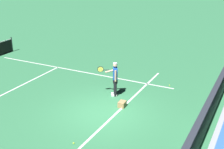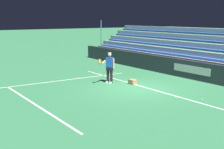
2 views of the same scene
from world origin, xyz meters
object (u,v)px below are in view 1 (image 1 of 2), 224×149
tennis_ball_toward_net (117,78)px  tennis_ball_midcourt (170,85)px  tennis_player (115,79)px  ball_box_cardboard (122,104)px  tennis_ball_far_right (74,143)px

tennis_ball_toward_net → tennis_ball_midcourt: bearing=-84.6°
tennis_player → ball_box_cardboard: tennis_player is taller
tennis_ball_toward_net → ball_box_cardboard: bearing=-150.6°
tennis_player → tennis_ball_toward_net: 2.46m
tennis_player → tennis_ball_toward_net: bearing=22.4°
ball_box_cardboard → tennis_ball_midcourt: bearing=-19.8°
ball_box_cardboard → tennis_ball_toward_net: ball_box_cardboard is taller
tennis_ball_midcourt → tennis_ball_toward_net: same height
tennis_player → tennis_ball_toward_net: (2.13, 0.88, -0.86)m
tennis_ball_midcourt → tennis_player: bearing=138.9°
tennis_player → tennis_ball_toward_net: tennis_player is taller
ball_box_cardboard → tennis_player: bearing=41.8°
tennis_ball_far_right → tennis_ball_toward_net: bearing=12.3°
tennis_ball_midcourt → tennis_ball_far_right: (-7.01, 1.52, 0.00)m
tennis_player → tennis_ball_far_right: 4.71m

